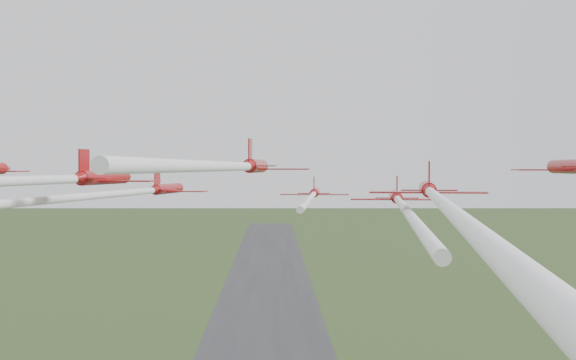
{
  "coord_description": "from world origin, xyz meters",
  "views": [
    {
      "loc": [
        1.92,
        -78.32,
        50.66
      ],
      "look_at": [
        3.46,
        0.47,
        49.43
      ],
      "focal_mm": 50.0,
      "sensor_mm": 36.0,
      "label": 1
    }
  ],
  "objects_px": {
    "jet_row2_right": "(401,203)",
    "jet_row3_mid": "(239,166)",
    "jet_lead": "(312,195)",
    "jet_row2_left": "(111,194)",
    "jet_row4_right": "(436,197)"
  },
  "relations": [
    {
      "from": "jet_row2_right",
      "to": "jet_row3_mid",
      "type": "xyz_separation_m",
      "value": [
        -13.38,
        -7.43,
        3.15
      ]
    },
    {
      "from": "jet_lead",
      "to": "jet_row2_left",
      "type": "height_order",
      "value": "jet_row2_left"
    },
    {
      "from": "jet_row3_mid",
      "to": "jet_row4_right",
      "type": "distance_m",
      "value": 22.73
    },
    {
      "from": "jet_row3_mid",
      "to": "jet_row4_right",
      "type": "bearing_deg",
      "value": -56.03
    },
    {
      "from": "jet_row2_left",
      "to": "jet_lead",
      "type": "bearing_deg",
      "value": 59.47
    },
    {
      "from": "jet_row2_left",
      "to": "jet_row4_right",
      "type": "relative_size",
      "value": 1.12
    },
    {
      "from": "jet_row2_left",
      "to": "jet_row3_mid",
      "type": "height_order",
      "value": "jet_row3_mid"
    },
    {
      "from": "jet_row3_mid",
      "to": "jet_lead",
      "type": "bearing_deg",
      "value": 83.35
    },
    {
      "from": "jet_row3_mid",
      "to": "jet_row4_right",
      "type": "relative_size",
      "value": 0.88
    },
    {
      "from": "jet_row4_right",
      "to": "jet_row3_mid",
      "type": "bearing_deg",
      "value": 127.61
    },
    {
      "from": "jet_row2_right",
      "to": "jet_row2_left",
      "type": "bearing_deg",
      "value": -179.19
    },
    {
      "from": "jet_row2_left",
      "to": "jet_row2_right",
      "type": "xyz_separation_m",
      "value": [
        25.04,
        -2.8,
        -0.71
      ]
    },
    {
      "from": "jet_row2_left",
      "to": "jet_row2_right",
      "type": "bearing_deg",
      "value": 3.01
    },
    {
      "from": "jet_row2_right",
      "to": "jet_row3_mid",
      "type": "height_order",
      "value": "jet_row3_mid"
    },
    {
      "from": "jet_row2_left",
      "to": "jet_row2_right",
      "type": "height_order",
      "value": "jet_row2_left"
    }
  ]
}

